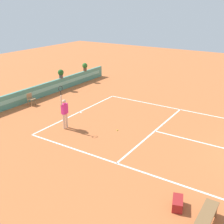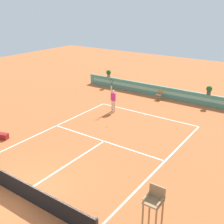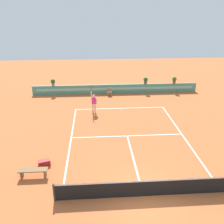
{
  "view_description": "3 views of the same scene",
  "coord_description": "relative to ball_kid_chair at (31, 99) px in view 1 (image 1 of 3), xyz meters",
  "views": [
    {
      "loc": [
        -13.51,
        0.62,
        6.77
      ],
      "look_at": [
        -0.97,
        8.67,
        1.0
      ],
      "focal_mm": 45.14,
      "sensor_mm": 36.0,
      "label": 1
    },
    {
      "loc": [
        9.28,
        -6.1,
        8.06
      ],
      "look_at": [
        -0.97,
        8.67,
        1.0
      ],
      "focal_mm": 45.12,
      "sensor_mm": 36.0,
      "label": 2
    },
    {
      "loc": [
        -2.3,
        -9.83,
        8.79
      ],
      "look_at": [
        -0.97,
        8.67,
        1.0
      ],
      "focal_mm": 40.13,
      "sensor_mm": 36.0,
      "label": 3
    }
  ],
  "objects": [
    {
      "name": "gear_bag",
      "position": [
        -4.71,
        -12.62,
        -0.3
      ],
      "size": [
        0.78,
        0.56,
        0.36
      ],
      "primitive_type": "cube",
      "rotation": [
        0.0,
        0.0,
        0.32
      ],
      "color": "maroon",
      "rests_on": "ground"
    },
    {
      "name": "ball_kid_chair",
      "position": [
        0.0,
        0.0,
        0.0
      ],
      "size": [
        0.44,
        0.44,
        0.85
      ],
      "color": "#99754C",
      "rests_on": "ground"
    },
    {
      "name": "tennis_ball_near_baseline",
      "position": [
        -0.37,
        -7.44,
        -0.44
      ],
      "size": [
        0.07,
        0.07,
        0.07
      ],
      "primitive_type": "sphere",
      "color": "#CCE033",
      "rests_on": "ground"
    },
    {
      "name": "bench_courtside",
      "position": [
        -5.1,
        -13.7,
        -0.1
      ],
      "size": [
        1.6,
        0.44,
        0.51
      ],
      "color": "brown",
      "rests_on": "ground"
    },
    {
      "name": "tennis_player",
      "position": [
        -1.69,
        -4.72,
        0.57
      ],
      "size": [
        0.62,
        0.25,
        2.58
      ],
      "color": "beige",
      "rests_on": "ground"
    },
    {
      "name": "potted_plant_right",
      "position": [
        4.01,
        0.73,
        0.93
      ],
      "size": [
        0.48,
        0.48,
        0.72
      ],
      "color": "#514C47",
      "rests_on": "back_wall_barrier"
    },
    {
      "name": "court_lines",
      "position": [
        0.73,
        -8.94,
        -0.47
      ],
      "size": [
        8.32,
        11.94,
        0.01
      ],
      "color": "white",
      "rests_on": "ground"
    },
    {
      "name": "potted_plant_far_right",
      "position": [
        7.22,
        0.73,
        0.93
      ],
      "size": [
        0.48,
        0.48,
        0.72
      ],
      "color": "brown",
      "rests_on": "back_wall_barrier"
    },
    {
      "name": "back_wall_barrier",
      "position": [
        0.73,
        0.73,
        0.02
      ],
      "size": [
        18.0,
        0.21,
        1.0
      ],
      "color": "#4C8E7A",
      "rests_on": "ground"
    },
    {
      "name": "ground_plane",
      "position": [
        0.73,
        -9.66,
        -0.48
      ],
      "size": [
        60.0,
        60.0,
        0.0
      ],
      "primitive_type": "plane",
      "color": "#BC6033"
    }
  ]
}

